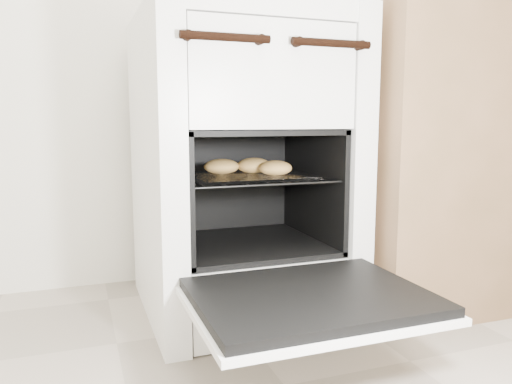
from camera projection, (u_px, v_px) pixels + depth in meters
The scene contains 6 objects.
stove at pixel (240, 170), 1.51m from camera, with size 0.58×0.64×0.89m.
oven_door at pixel (310, 300), 1.09m from camera, with size 0.52×0.40×0.04m.
oven_rack at pixel (247, 177), 1.46m from camera, with size 0.42×0.40×0.01m.
foil_sheet at pixel (249, 176), 1.44m from camera, with size 0.33×0.29×0.01m, color white.
baked_rolls at pixel (248, 167), 1.44m from camera, with size 0.27×0.23×0.05m.
counter at pixel (462, 152), 1.73m from camera, with size 0.95×0.63×0.95m, color brown.
Camera 1 is at (-0.41, -0.26, 0.58)m, focal length 35.00 mm.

